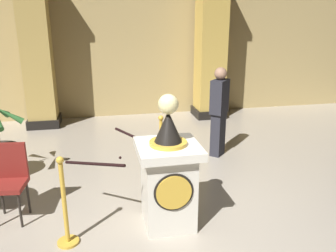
# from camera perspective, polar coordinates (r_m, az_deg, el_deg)

# --- Properties ---
(ground_plane) EXTENTS (12.79, 12.79, 0.00)m
(ground_plane) POSITION_cam_1_polar(r_m,az_deg,el_deg) (4.14, 1.14, -18.30)
(ground_plane) COLOR #9E9384
(back_wall) EXTENTS (12.79, 0.16, 3.59)m
(back_wall) POSITION_cam_1_polar(r_m,az_deg,el_deg) (8.76, -6.98, 13.37)
(back_wall) COLOR tan
(back_wall) RESTS_ON ground_plane
(pedestal_clock) EXTENTS (0.72, 0.72, 1.62)m
(pedestal_clock) POSITION_cam_1_polar(r_m,az_deg,el_deg) (4.12, 0.01, -8.19)
(pedestal_clock) COLOR silver
(pedestal_clock) RESTS_ON ground_plane
(stanchion_near) EXTENTS (0.24, 0.24, 1.04)m
(stanchion_near) POSITION_cam_1_polar(r_m,az_deg,el_deg) (5.32, -1.14, -5.25)
(stanchion_near) COLOR gold
(stanchion_near) RESTS_ON ground_plane
(stanchion_far) EXTENTS (0.24, 0.24, 1.05)m
(stanchion_far) POSITION_cam_1_polar(r_m,az_deg,el_deg) (4.06, -16.45, -13.72)
(stanchion_far) COLOR gold
(stanchion_far) RESTS_ON ground_plane
(velvet_rope) EXTENTS (1.36, 1.36, 0.22)m
(velvet_rope) POSITION_cam_1_polar(r_m,az_deg,el_deg) (4.46, -7.89, -4.12)
(velvet_rope) COLOR black
(column_left) EXTENTS (0.73, 0.73, 3.45)m
(column_left) POSITION_cam_1_polar(r_m,az_deg,el_deg) (8.23, -20.72, 11.53)
(column_left) COLOR black
(column_left) RESTS_ON ground_plane
(column_right) EXTENTS (0.77, 0.77, 3.45)m
(column_right) POSITION_cam_1_polar(r_m,az_deg,el_deg) (8.59, 7.02, 12.72)
(column_right) COLOR black
(column_right) RESTS_ON ground_plane
(potted_palm_left) EXTENTS (0.83, 0.82, 1.19)m
(potted_palm_left) POSITION_cam_1_polar(r_m,az_deg,el_deg) (5.99, -25.82, -4.56)
(potted_palm_left) COLOR #2D2823
(potted_palm_left) RESTS_ON ground_plane
(bystander_guest) EXTENTS (0.41, 0.41, 1.59)m
(bystander_guest) POSITION_cam_1_polar(r_m,az_deg,el_deg) (6.19, 8.35, 2.58)
(bystander_guest) COLOR #26262D
(bystander_guest) RESTS_ON ground_plane
(cafe_chair_red) EXTENTS (0.45, 0.45, 0.96)m
(cafe_chair_red) POSITION_cam_1_polar(r_m,az_deg,el_deg) (4.69, -24.58, -7.39)
(cafe_chair_red) COLOR black
(cafe_chair_red) RESTS_ON ground_plane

